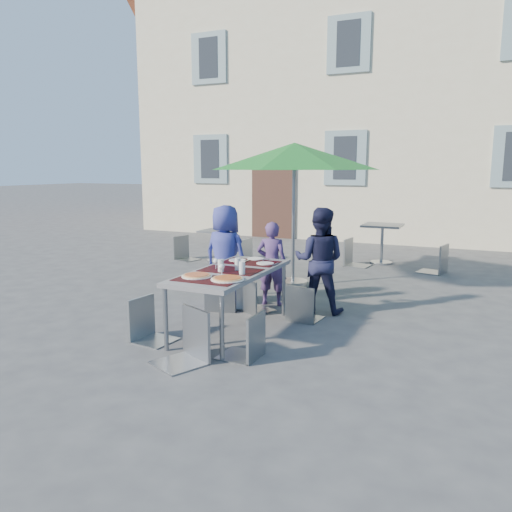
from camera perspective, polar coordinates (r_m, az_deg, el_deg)
The scene contains 23 objects.
ground at distance 6.69m, azimuth -6.68°, elevation -6.95°, with size 90.00×90.00×0.00m, color #434346.
building at distance 17.53m, azimuth 13.89°, elevation 19.29°, with size 13.60×8.20×11.10m.
dining_table at distance 5.92m, azimuth -2.90°, elevation -2.16°, with size 0.80×1.85×0.76m.
pizza_near_left at distance 5.57m, azimuth -6.78°, elevation -2.22°, with size 0.34×0.34×0.03m.
pizza_near_right at distance 5.39m, azimuth -3.28°, elevation -2.59°, with size 0.36×0.36×0.03m.
glassware at distance 5.78m, azimuth -2.94°, elevation -1.12°, with size 0.48×0.38×0.15m.
place_settings at distance 6.46m, azimuth -0.36°, elevation -0.53°, with size 0.68×0.47×0.01m.
child_0 at distance 7.20m, azimuth -3.52°, elevation 0.17°, with size 0.70×0.45×1.43m, color #343A90.
child_1 at distance 7.10m, azimuth 1.81°, elevation -0.88°, with size 0.44×0.29×1.20m, color #4E356C.
child_2 at distance 6.78m, azimuth 7.26°, elevation -0.50°, with size 0.70×0.40×1.43m, color #191B38.
chair_0 at distance 6.84m, azimuth -3.99°, elevation -1.60°, with size 0.53×0.53×0.97m.
chair_1 at distance 6.75m, azimuth -0.46°, elevation -2.27°, with size 0.51×0.51×0.87m.
chair_2 at distance 6.37m, azimuth 5.39°, elevation -2.91°, with size 0.44×0.44×0.90m.
chair_3 at distance 5.78m, azimuth -12.35°, elevation -4.21°, with size 0.46×0.46×0.93m.
chair_4 at distance 5.11m, azimuth -0.97°, elevation -6.02°, with size 0.42×0.41×0.91m.
chair_5 at distance 5.05m, azimuth -7.94°, elevation -5.44°, with size 0.60×0.61×1.03m.
patio_umbrella at distance 8.15m, azimuth 4.40°, elevation 11.18°, with size 2.73×2.73×2.34m.
cafe_table_0 at distance 10.47m, azimuth -4.48°, elevation 1.67°, with size 0.62×0.62×0.67m.
bg_chair_l_0 at distance 10.78m, azimuth -8.24°, elevation 2.57°, with size 0.53×0.53×0.96m.
bg_chair_r_0 at distance 10.14m, azimuth -1.61°, elevation 2.35°, with size 0.48×0.48×1.00m.
cafe_table_1 at distance 10.51m, azimuth 14.23°, elevation 2.28°, with size 0.76×0.76×0.82m.
bg_chair_l_1 at distance 10.19m, azimuth 11.12°, elevation 2.29°, with size 0.51×0.51×1.03m.
bg_chair_r_1 at distance 9.85m, azimuth 20.18°, elevation 1.64°, with size 0.56×0.55×1.04m.
Camera 1 is at (3.32, -5.47, 1.94)m, focal length 35.00 mm.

